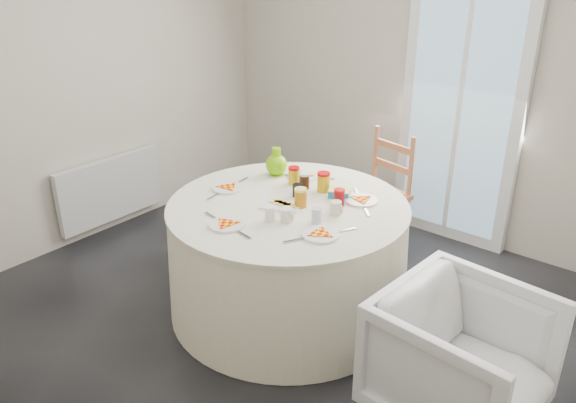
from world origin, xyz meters
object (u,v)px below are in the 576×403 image
Objects in this scene: radiator at (111,189)px; green_pitcher at (276,164)px; table at (288,259)px; wooden_chair at (375,196)px; armchair at (462,355)px.

green_pitcher is at bearing 13.99° from radiator.
table is 1.64× the size of wooden_chair.
green_pitcher reaches higher than table.
armchair is at bearing -32.33° from wooden_chair.
armchair reaches higher than radiator.
radiator is 1.26× the size of armchair.
armchair is 1.86m from green_pitcher.
wooden_chair is (0.01, 1.10, 0.09)m from table.
wooden_chair is 1.86m from armchair.
radiator is 2.27m from wooden_chair.
green_pitcher reaches higher than wooden_chair.
table is 2.03× the size of armchair.
green_pitcher is (-0.40, -0.76, 0.40)m from wooden_chair.
radiator is 4.96× the size of green_pitcher.
table is at bearing 1.35° from radiator.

